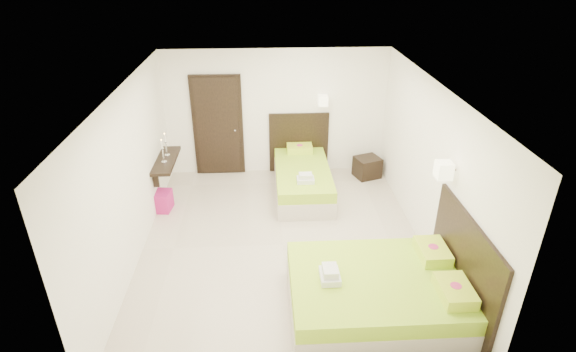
{
  "coord_description": "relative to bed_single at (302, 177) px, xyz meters",
  "views": [
    {
      "loc": [
        -0.25,
        -5.99,
        4.32
      ],
      "look_at": [
        0.1,
        0.3,
        1.1
      ],
      "focal_mm": 28.0,
      "sensor_mm": 36.0,
      "label": 1
    }
  ],
  "objects": [
    {
      "name": "door",
      "position": [
        -1.67,
        0.9,
        0.74
      ],
      "size": [
        1.02,
        0.15,
        2.14
      ],
      "color": "black",
      "rests_on": "ground"
    },
    {
      "name": "console_shelf",
      "position": [
        -2.55,
        -0.2,
        0.51
      ],
      "size": [
        0.35,
        1.2,
        0.78
      ],
      "color": "black",
      "rests_on": "ground"
    },
    {
      "name": "ottoman",
      "position": [
        -2.64,
        -0.57,
        -0.13
      ],
      "size": [
        0.41,
        0.41,
        0.36
      ],
      "primitive_type": "cube",
      "rotation": [
        0.0,
        0.0,
        -0.13
      ],
      "color": "#A51662",
      "rests_on": "ground"
    },
    {
      "name": "bed_single",
      "position": [
        0.0,
        0.0,
        0.0
      ],
      "size": [
        1.24,
        2.07,
        1.71
      ],
      "color": "beige",
      "rests_on": "ground"
    },
    {
      "name": "nightstand",
      "position": [
        1.41,
        0.55,
        -0.09
      ],
      "size": [
        0.6,
        0.56,
        0.43
      ],
      "primitive_type": "cube",
      "rotation": [
        0.0,
        0.0,
        0.33
      ],
      "color": "black",
      "rests_on": "ground"
    },
    {
      "name": "floor",
      "position": [
        -0.47,
        -1.8,
        -0.31
      ],
      "size": [
        5.5,
        5.5,
        0.0
      ],
      "primitive_type": "plane",
      "color": "#C2B4A1",
      "rests_on": "ground"
    },
    {
      "name": "bed_double",
      "position": [
        0.75,
        -3.36,
        0.02
      ],
      "size": [
        2.23,
        1.89,
        1.84
      ],
      "color": "beige",
      "rests_on": "ground"
    }
  ]
}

